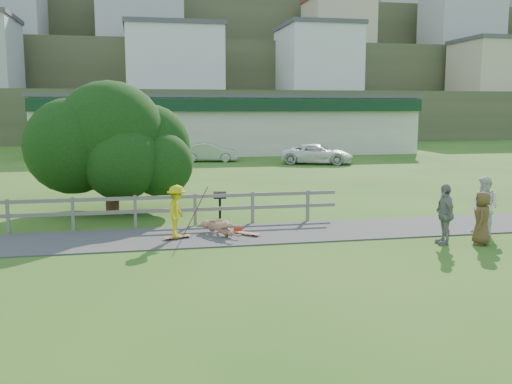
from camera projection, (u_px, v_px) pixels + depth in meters
The scene contains 19 objects.
ground at pixel (275, 245), 16.71m from camera, with size 260.00×260.00×0.00m, color #295919.
path at pixel (264, 233), 18.16m from camera, with size 34.00×3.00×0.04m, color #39393B.
fence at pixel (116, 207), 18.88m from camera, with size 15.05×0.10×1.10m.
strip_mall at pixel (227, 124), 50.98m from camera, with size 32.50×10.75×5.10m.
hillside at pixel (157, 50), 103.06m from camera, with size 220.00×67.00×47.50m.
skater_rider at pixel (177, 214), 17.23m from camera, with size 1.02×0.59×1.58m, color gold.
skater_fallen at pixel (221, 228), 17.75m from camera, with size 1.56×0.37×0.57m, color #B37763.
spectator_a at pixel (485, 206), 17.82m from camera, with size 0.91×0.71×1.87m, color silver.
spectator_b at pixel (445, 214), 16.73m from camera, with size 1.05×0.44×1.79m, color gray.
spectator_c at pixel (482, 218), 16.65m from camera, with size 0.77×0.50×1.57m, color brown.
car_silver at pixel (210, 152), 42.54m from camera, with size 1.47×4.21×1.39m, color #B0B1B8.
car_white at pixel (317, 154), 40.73m from camera, with size 2.35×5.09×1.41m, color white.
tree at pixel (111, 157), 21.84m from camera, with size 6.84×6.84×4.21m, color black, non-canonical shape.
bbq at pixel (220, 205), 20.66m from camera, with size 0.45×0.34×0.98m, color black, non-canonical shape.
longboard_rider at pixel (177, 238), 17.34m from camera, with size 0.88×0.21×0.10m, color olive, non-canonical shape.
longboard_fallen at pixel (247, 235), 17.84m from camera, with size 0.91×0.22×0.10m, color olive, non-canonical shape.
helmet at pixel (238, 229), 18.23m from camera, with size 0.27×0.27×0.27m, color red.
pole_rider at pixel (195, 209), 17.72m from camera, with size 0.03×0.03×1.76m, color brown.
pole_spec_left at pixel (445, 212), 17.26m from camera, with size 0.03×0.03×1.69m, color brown.
Camera 1 is at (-3.83, -15.85, 3.98)m, focal length 40.00 mm.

